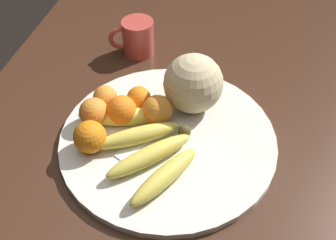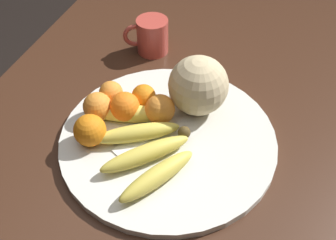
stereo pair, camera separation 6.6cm
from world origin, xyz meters
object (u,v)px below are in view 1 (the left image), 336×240
object	(u,v)px
banana_bunch	(145,145)
orange_front_right	(105,98)
melon	(193,83)
produce_tag	(132,148)
ceramic_mug	(137,37)
kitchen_table	(187,148)
orange_back_right	(157,110)
orange_back_left	(122,110)
fruit_bowl	(168,138)
orange_mid_center	(90,137)
orange_top_small	(94,112)
orange_front_left	(139,98)

from	to	relation	value
banana_bunch	orange_front_right	world-z (taller)	orange_front_right
banana_bunch	melon	bearing A→B (deg)	-152.21
produce_tag	ceramic_mug	xyz separation A→B (m)	(-0.36, -0.08, 0.03)
kitchen_table	orange_back_right	size ratio (longest dim) A/B	22.14
orange_back_right	orange_back_left	bearing A→B (deg)	-77.68
fruit_bowl	orange_mid_center	distance (m)	0.17
orange_front_right	orange_top_small	world-z (taller)	orange_top_small
orange_back_left	kitchen_table	bearing A→B (deg)	104.75
banana_bunch	ceramic_mug	bearing A→B (deg)	-110.36
melon	ceramic_mug	size ratio (longest dim) A/B	1.14
orange_back_left	orange_top_small	world-z (taller)	orange_back_left
fruit_bowl	orange_back_left	bearing A→B (deg)	-102.42
banana_bunch	produce_tag	size ratio (longest dim) A/B	3.19
fruit_bowl	banana_bunch	world-z (taller)	banana_bunch
melon	orange_back_left	distance (m)	0.17
orange_back_left	ceramic_mug	bearing A→B (deg)	-171.58
kitchen_table	orange_front_right	distance (m)	0.24
orange_back_right	orange_front_left	bearing A→B (deg)	-123.31
orange_back_left	orange_back_right	xyz separation A→B (m)	(-0.02, 0.08, 0.00)
orange_back_left	produce_tag	size ratio (longest dim) A/B	0.78
orange_mid_center	orange_front_right	bearing A→B (deg)	-175.17
melon	orange_back_right	distance (m)	0.10
orange_front_right	orange_top_small	distance (m)	0.06
orange_back_right	orange_top_small	world-z (taller)	orange_back_right
melon	produce_tag	world-z (taller)	melon
banana_bunch	ceramic_mug	distance (m)	0.38
produce_tag	melon	bearing A→B (deg)	174.61
orange_front_left	orange_back_right	size ratio (longest dim) A/B	0.84
melon	orange_front_right	size ratio (longest dim) A/B	2.41
orange_front_left	orange_mid_center	size ratio (longest dim) A/B	0.82
orange_front_right	orange_back_right	world-z (taller)	orange_back_right
fruit_bowl	orange_front_right	world-z (taller)	orange_front_right
orange_mid_center	orange_back_left	world-z (taller)	orange_mid_center
kitchen_table	orange_back_left	distance (m)	0.20
kitchen_table	banana_bunch	bearing A→B (deg)	-32.52
ceramic_mug	orange_top_small	bearing A→B (deg)	-3.06
orange_front_left	orange_back_left	size ratio (longest dim) A/B	0.84
orange_front_left	orange_back_right	distance (m)	0.06
produce_tag	fruit_bowl	bearing A→B (deg)	153.99
orange_mid_center	produce_tag	bearing A→B (deg)	101.29
melon	orange_front_right	world-z (taller)	melon
melon	orange_mid_center	world-z (taller)	melon
orange_top_small	produce_tag	xyz separation A→B (m)	(0.06, 0.10, -0.03)
banana_bunch	orange_top_small	xyz separation A→B (m)	(-0.06, -0.13, 0.01)
kitchen_table	orange_front_right	world-z (taller)	orange_front_right
banana_bunch	orange_front_left	xyz separation A→B (m)	(-0.13, -0.05, 0.01)
orange_front_left	ceramic_mug	size ratio (longest dim) A/B	0.48
orange_front_left	ceramic_mug	bearing A→B (deg)	-163.91
orange_top_small	ceramic_mug	world-z (taller)	ceramic_mug
fruit_bowl	kitchen_table	bearing A→B (deg)	150.64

